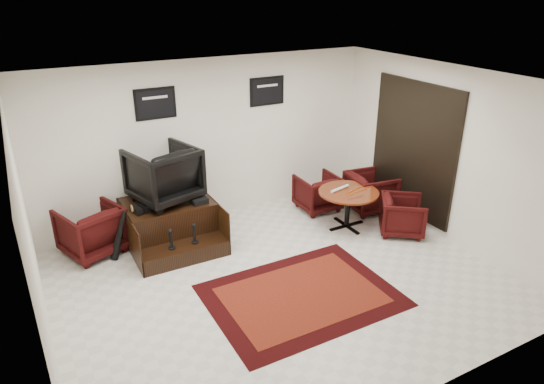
{
  "coord_description": "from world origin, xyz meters",
  "views": [
    {
      "loc": [
        -2.89,
        -5.06,
        3.91
      ],
      "look_at": [
        0.34,
        0.9,
        0.97
      ],
      "focal_mm": 32.0,
      "sensor_mm": 36.0,
      "label": 1
    }
  ],
  "objects": [
    {
      "name": "table_chair_window",
      "position": [
        2.62,
        1.28,
        0.4
      ],
      "size": [
        0.82,
        0.86,
        0.8
      ],
      "primitive_type": "imported",
      "rotation": [
        0.0,
        0.0,
        1.44
      ],
      "color": "black",
      "rests_on": "ground"
    },
    {
      "name": "polish_kit",
      "position": [
        -0.59,
        1.57,
        0.75
      ],
      "size": [
        0.26,
        0.19,
        0.09
      ],
      "primitive_type": "cube",
      "rotation": [
        0.0,
        0.0,
        0.09
      ],
      "color": "black",
      "rests_on": "shine_podium"
    },
    {
      "name": "meeting_table",
      "position": [
        1.83,
        0.92,
        0.58
      ],
      "size": [
        1.02,
        1.02,
        0.67
      ],
      "color": "#4E1C0B",
      "rests_on": "ground"
    },
    {
      "name": "armchair_side",
      "position": [
        -2.18,
        2.1,
        0.43
      ],
      "size": [
        1.05,
        1.01,
        0.86
      ],
      "primitive_type": "imported",
      "rotation": [
        0.0,
        0.0,
        3.48
      ],
      "color": "black",
      "rests_on": "ground"
    },
    {
      "name": "shoes_pair",
      "position": [
        -1.48,
        1.72,
        0.76
      ],
      "size": [
        0.27,
        0.3,
        0.1
      ],
      "color": "black",
      "rests_on": "shine_podium"
    },
    {
      "name": "shine_podium",
      "position": [
        -1.02,
        1.81,
        0.33
      ],
      "size": [
        1.38,
        1.42,
        0.71
      ],
      "color": "black",
      "rests_on": "ground"
    },
    {
      "name": "room_shell",
      "position": [
        0.41,
        0.12,
        1.79
      ],
      "size": [
        6.02,
        5.02,
        2.81
      ],
      "color": "white",
      "rests_on": "ground"
    },
    {
      "name": "table_chair_back",
      "position": [
        1.78,
        1.77,
        0.37
      ],
      "size": [
        0.73,
        0.68,
        0.73
      ],
      "primitive_type": "imported",
      "rotation": [
        0.0,
        0.0,
        3.12
      ],
      "color": "black",
      "rests_on": "ground"
    },
    {
      "name": "paper_roll",
      "position": [
        1.73,
        1.04,
        0.69
      ],
      "size": [
        0.42,
        0.15,
        0.05
      ],
      "primitive_type": "cylinder",
      "rotation": [
        0.0,
        1.57,
        0.24
      ],
      "color": "silver",
      "rests_on": "meeting_table"
    },
    {
      "name": "shine_chair",
      "position": [
        -1.02,
        1.96,
        1.2
      ],
      "size": [
        1.15,
        1.1,
        0.97
      ],
      "primitive_type": "imported",
      "rotation": [
        0.0,
        0.0,
        3.41
      ],
      "color": "black",
      "rests_on": "shine_podium"
    },
    {
      "name": "table_chair_corner",
      "position": [
        2.51,
        0.3,
        0.36
      ],
      "size": [
        0.93,
        0.94,
        0.71
      ],
      "primitive_type": "imported",
      "rotation": [
        0.0,
        0.0,
        0.94
      ],
      "color": "black",
      "rests_on": "ground"
    },
    {
      "name": "umbrella_black",
      "position": [
        -1.83,
        1.72,
        0.41
      ],
      "size": [
        0.3,
        0.11,
        0.82
      ],
      "primitive_type": null,
      "color": "black",
      "rests_on": "ground"
    },
    {
      "name": "table_clutter",
      "position": [
        1.92,
        0.83,
        0.67
      ],
      "size": [
        0.57,
        0.38,
        0.01
      ],
      "color": "#D05C0B",
      "rests_on": "meeting_table"
    },
    {
      "name": "ground",
      "position": [
        0.0,
        0.0,
        0.0
      ],
      "size": [
        6.0,
        6.0,
        0.0
      ],
      "primitive_type": "plane",
      "color": "beige",
      "rests_on": "ground"
    },
    {
      "name": "area_rug",
      "position": [
        0.07,
        -0.44,
        0.01
      ],
      "size": [
        2.48,
        1.86,
        0.01
      ],
      "color": "black",
      "rests_on": "ground"
    },
    {
      "name": "umbrella_hooked",
      "position": [
        -1.85,
        1.75,
        0.4
      ],
      "size": [
        0.3,
        0.11,
        0.81
      ],
      "primitive_type": null,
      "color": "black",
      "rests_on": "ground"
    }
  ]
}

